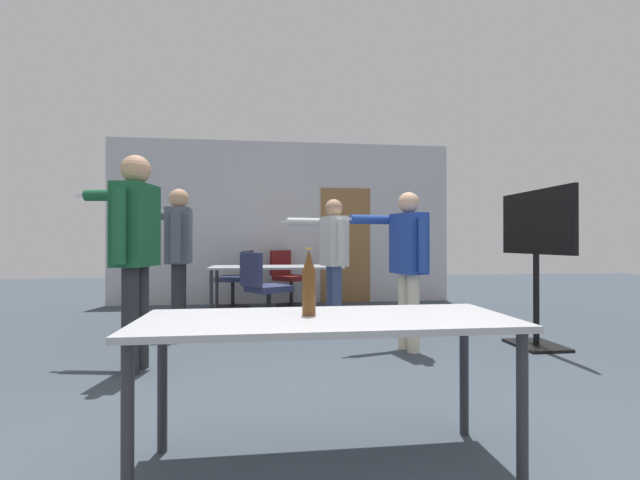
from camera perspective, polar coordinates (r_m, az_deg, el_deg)
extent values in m
cube|color=#BCBCC1|center=(7.64, -4.80, 2.34)|extent=(6.01, 0.10, 2.86)
cube|color=olive|center=(7.70, 3.42, -0.69)|extent=(0.90, 0.02, 2.05)
cube|color=#A8A8AD|center=(2.07, 0.92, -10.65)|extent=(1.76, 0.67, 0.03)
cylinder|color=#2D2D33|center=(1.96, -24.29, -22.22)|extent=(0.05, 0.05, 0.69)
cylinder|color=#2D2D33|center=(2.18, 25.37, -19.88)|extent=(0.05, 0.05, 0.69)
cylinder|color=#2D2D33|center=(2.46, -20.28, -17.58)|extent=(0.05, 0.05, 0.69)
cylinder|color=#2D2D33|center=(2.64, 18.66, -16.37)|extent=(0.05, 0.05, 0.69)
cube|color=#A8A8AD|center=(6.38, -5.83, -3.62)|extent=(1.93, 0.78, 0.03)
cylinder|color=#2D2D33|center=(6.14, -14.30, -7.14)|extent=(0.05, 0.05, 0.69)
cylinder|color=#2D2D33|center=(6.18, 2.71, -7.10)|extent=(0.05, 0.05, 0.69)
cylinder|color=#2D2D33|center=(6.78, -13.59, -6.48)|extent=(0.05, 0.05, 0.69)
cylinder|color=#2D2D33|center=(6.82, 1.77, -6.46)|extent=(0.05, 0.05, 0.69)
cube|color=black|center=(5.05, 26.89, -12.41)|extent=(0.44, 0.56, 0.03)
cylinder|color=black|center=(4.97, 26.88, -7.03)|extent=(0.06, 0.06, 0.93)
cube|color=black|center=(4.94, 26.86, 2.14)|extent=(0.04, 1.17, 0.66)
cube|color=#192342|center=(4.96, 27.08, 2.13)|extent=(0.01, 1.08, 0.58)
cylinder|color=#28282D|center=(5.25, -18.43, -7.55)|extent=(0.15, 0.15, 0.83)
cylinder|color=#28282D|center=(5.45, -18.19, -7.28)|extent=(0.15, 0.15, 0.83)
cube|color=#4C5660|center=(5.31, -18.29, 0.54)|extent=(0.31, 0.50, 0.65)
sphere|color=tan|center=(5.33, -18.28, 5.28)|extent=(0.23, 0.23, 0.23)
cylinder|color=#4C5660|center=(5.01, -18.67, 0.30)|extent=(0.12, 0.12, 0.56)
cylinder|color=#4C5660|center=(5.65, -20.80, 3.10)|extent=(0.57, 0.16, 0.12)
cube|color=white|center=(5.71, -23.90, 3.08)|extent=(0.12, 0.05, 0.03)
cylinder|color=#28282D|center=(3.87, -23.99, -9.80)|extent=(0.13, 0.13, 0.88)
cylinder|color=#28282D|center=(4.03, -22.81, -9.41)|extent=(0.13, 0.13, 0.88)
cube|color=#195633|center=(3.90, -23.36, 1.83)|extent=(0.31, 0.47, 0.69)
sphere|color=tan|center=(3.94, -23.35, 8.61)|extent=(0.24, 0.24, 0.24)
cylinder|color=#195633|center=(3.66, -25.22, 1.72)|extent=(0.10, 0.10, 0.60)
cylinder|color=#195633|center=(4.29, -25.36, 5.42)|extent=(0.61, 0.20, 0.10)
cube|color=white|center=(4.46, -29.10, 5.22)|extent=(0.12, 0.06, 0.03)
cylinder|color=#3D4C75|center=(5.30, 2.20, -7.73)|extent=(0.13, 0.13, 0.78)
cylinder|color=#3D4C75|center=(5.47, 1.51, -7.51)|extent=(0.13, 0.13, 0.78)
cube|color=silver|center=(5.34, 1.85, -0.15)|extent=(0.32, 0.46, 0.62)
sphere|color=tan|center=(5.36, 1.85, 4.31)|extent=(0.22, 0.22, 0.22)
cylinder|color=silver|center=(5.10, 2.92, -0.36)|extent=(0.10, 0.10, 0.53)
cylinder|color=silver|center=(5.50, -1.73, 2.43)|extent=(0.54, 0.21, 0.10)
cube|color=white|center=(5.42, -4.72, 2.47)|extent=(0.12, 0.06, 0.03)
cylinder|color=beige|center=(4.34, 12.34, -9.51)|extent=(0.12, 0.12, 0.76)
cylinder|color=beige|center=(4.48, 11.15, -9.23)|extent=(0.12, 0.12, 0.76)
cube|color=#23429E|center=(4.35, 11.73, -0.45)|extent=(0.31, 0.43, 0.60)
sphere|color=#DBAD89|center=(4.37, 11.72, 4.89)|extent=(0.21, 0.21, 0.21)
cylinder|color=#23429E|center=(4.15, 13.56, -0.67)|extent=(0.09, 0.09, 0.52)
cylinder|color=#23429E|center=(4.43, 7.18, 2.71)|extent=(0.53, 0.22, 0.09)
cube|color=white|center=(4.30, 3.79, 2.80)|extent=(0.13, 0.06, 0.03)
cylinder|color=black|center=(5.56, -6.87, -11.33)|extent=(0.52, 0.52, 0.03)
cylinder|color=black|center=(5.52, -6.87, -9.02)|extent=(0.06, 0.06, 0.42)
cube|color=navy|center=(5.48, -6.86, -6.43)|extent=(0.64, 0.64, 0.08)
cube|color=navy|center=(5.32, -9.20, -3.91)|extent=(0.29, 0.40, 0.42)
cylinder|color=black|center=(7.23, -11.57, -8.75)|extent=(0.52, 0.52, 0.03)
cylinder|color=black|center=(7.20, -11.57, -7.01)|extent=(0.06, 0.06, 0.41)
cube|color=navy|center=(7.17, -11.56, -5.06)|extent=(0.57, 0.57, 0.08)
cube|color=navy|center=(7.07, -9.58, -3.10)|extent=(0.17, 0.44, 0.42)
cylinder|color=black|center=(7.27, -3.86, -8.70)|extent=(0.52, 0.52, 0.03)
cylinder|color=black|center=(7.24, -3.86, -6.99)|extent=(0.06, 0.06, 0.41)
cube|color=maroon|center=(7.22, -3.86, -5.07)|extent=(0.65, 0.65, 0.08)
cube|color=maroon|center=(7.39, -5.27, -3.02)|extent=(0.37, 0.33, 0.42)
cylinder|color=#563314|center=(2.09, -1.49, -7.03)|extent=(0.07, 0.07, 0.22)
cone|color=#563314|center=(2.08, -1.49, -2.63)|extent=(0.06, 0.06, 0.10)
cylinder|color=gold|center=(2.08, -1.49, -1.14)|extent=(0.03, 0.03, 0.01)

